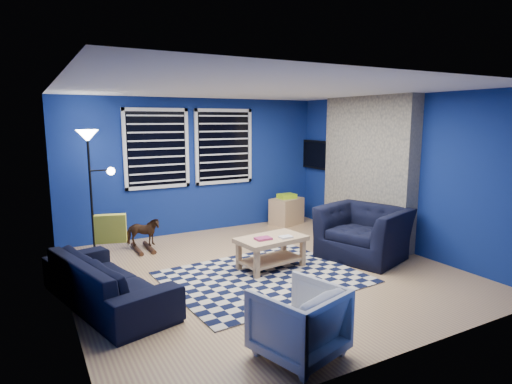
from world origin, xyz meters
The scene contains 18 objects.
floor centered at (0.00, 0.00, 0.00)m, with size 5.00×5.00×0.00m, color tan.
ceiling centered at (0.00, 0.00, 2.50)m, with size 5.00×5.00×0.00m, color white.
wall_back centered at (0.00, 2.50, 1.25)m, with size 5.00×5.00×0.00m, color navy.
wall_left centered at (-2.50, 0.00, 1.25)m, with size 5.00×5.00×0.00m, color navy.
wall_right centered at (2.50, 0.00, 1.25)m, with size 5.00×5.00×0.00m, color navy.
fireplace centered at (2.36, 0.50, 1.20)m, with size 0.65×2.00×2.50m.
window_left centered at (-0.75, 2.46, 1.60)m, with size 1.17×0.06×1.42m.
window_right centered at (0.55, 2.46, 1.60)m, with size 1.17×0.06×1.42m.
tv centered at (2.45, 2.00, 1.40)m, with size 0.07×1.00×0.58m.
rug centered at (-0.12, -0.24, 0.01)m, with size 2.50×2.00×0.02m, color black.
sofa centered at (-2.10, -0.10, 0.29)m, with size 0.78×2.01×0.59m, color black.
armchair_big centered at (1.66, -0.23, 0.39)m, with size 1.06×1.21×0.79m, color black.
armchair_bent centered at (-0.80, -2.06, 0.33)m, with size 0.70×0.72×0.65m, color gray.
rocking_horse centered at (-1.23, 1.77, 0.30)m, with size 0.55×0.25×0.47m, color #4A2817.
coffee_table centered at (0.16, 0.02, 0.33)m, with size 1.03×0.68×0.48m.
cabinet centered at (1.79, 2.16, 0.28)m, with size 0.75×0.62×0.62m.
floor_lamp centered at (-1.93, 1.96, 1.60)m, with size 0.53×0.33×1.96m.
throw_pillow centered at (-1.95, 0.40, 0.76)m, with size 0.38×0.11×0.36m, color gold.
Camera 1 is at (-2.84, -5.01, 2.11)m, focal length 30.00 mm.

